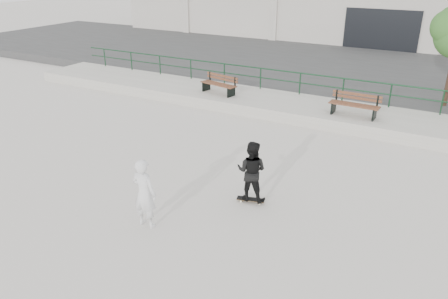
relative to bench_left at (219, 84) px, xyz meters
The scene contains 9 objects.
ground 10.17m from the bench_left, 64.60° to the right, with size 120.00×120.00×0.00m, color beige.
ledge 4.41m from the bench_left, ahead, with size 30.00×3.00×0.50m, color #ADA99E.
parking_strip 9.89m from the bench_left, 63.87° to the left, with size 60.00×14.00×0.50m, color #393939.
railing 4.66m from the bench_left, 20.85° to the left, with size 28.00×0.06×1.03m.
bench_left is the anchor object (origin of this frame).
bench_right 6.30m from the bench_left, ahead, with size 1.98×0.63×0.91m.
skateboard 9.25m from the bench_left, 54.89° to the right, with size 0.81×0.40×0.09m.
standing_skater 9.21m from the bench_left, 54.89° to the right, with size 0.85×0.66×1.74m, color black.
seated_skater 10.49m from the bench_left, 70.63° to the right, with size 0.68×0.45×1.86m, color white.
Camera 1 is at (5.49, -8.10, 6.28)m, focal length 35.00 mm.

